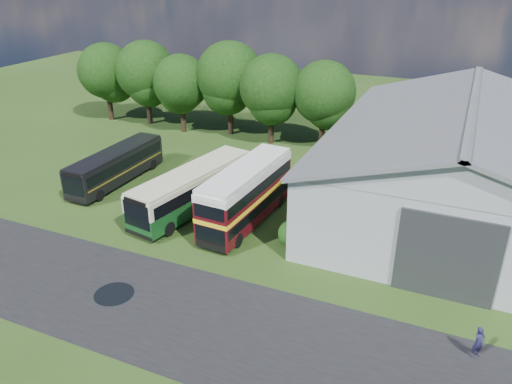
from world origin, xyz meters
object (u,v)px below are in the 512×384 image
at_px(bus_green_single, 193,189).
at_px(storage_shed, 464,155).
at_px(bus_dark_single, 116,166).
at_px(visitor_a, 479,343).
at_px(bus_maroon_double, 247,195).

bearing_deg(bus_green_single, storage_shed, 34.77).
distance_m(bus_dark_single, visitor_a, 29.64).
distance_m(bus_maroon_double, visitor_a, 17.18).
xyz_separation_m(bus_green_single, visitor_a, (19.67, -7.99, -0.84)).
height_order(storage_shed, bus_maroon_double, storage_shed).
relative_size(storage_shed, bus_green_single, 2.15).
relative_size(bus_green_single, visitor_a, 7.06).
bearing_deg(visitor_a, bus_dark_single, 116.96).
height_order(storage_shed, bus_green_single, storage_shed).
xyz_separation_m(storage_shed, bus_dark_single, (-25.99, -6.33, -2.71)).
distance_m(bus_green_single, bus_dark_single, 8.50).
relative_size(bus_green_single, bus_dark_single, 1.16).
distance_m(storage_shed, bus_dark_single, 26.89).
bearing_deg(storage_shed, bus_green_single, -155.37).
bearing_deg(bus_dark_single, visitor_a, -18.55).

